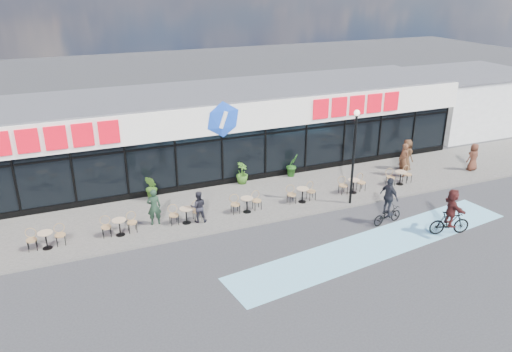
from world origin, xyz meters
The scene contains 23 objects.
ground centered at (0.00, 0.00, 0.00)m, with size 120.00×120.00×0.00m, color #28282B.
sidewalk centered at (0.00, 4.50, 0.05)m, with size 44.00×5.00×0.10m, color #605C55.
bike_lane centered at (4.00, -1.50, 0.01)m, with size 14.00×2.20×0.01m, color #6AACC9.
building centered at (0.00, 9.93, 2.34)m, with size 30.60×6.57×4.75m.
neighbour_building centered at (20.50, 11.00, 2.06)m, with size 9.20×7.20×4.11m.
lamp_post centered at (5.05, 2.30, 2.95)m, with size 0.28×0.28×4.74m.
bistro_set_1 centered at (-8.95, 3.41, 0.56)m, with size 1.54×0.62×0.90m.
bistro_set_2 centered at (-5.98, 3.41, 0.56)m, with size 1.54×0.62×0.90m.
bistro_set_3 centered at (-3.02, 3.41, 0.56)m, with size 1.54×0.62×0.90m.
bistro_set_4 centered at (-0.05, 3.41, 0.56)m, with size 1.54×0.62×0.90m.
bistro_set_5 centered at (2.91, 3.41, 0.56)m, with size 1.54×0.62×0.90m.
bistro_set_6 centered at (5.88, 3.41, 0.56)m, with size 1.54×0.62×0.90m.
bistro_set_7 centered at (8.84, 3.41, 0.56)m, with size 1.54×0.62×0.90m.
potted_plant_left centered at (-3.92, 6.48, 0.75)m, with size 0.72×0.58×1.30m, color #325819.
potted_plant_mid centered at (1.02, 6.74, 0.69)m, with size 0.66×0.66×1.18m, color #2D5718.
potted_plant_right centered at (4.01, 6.68, 0.74)m, with size 0.70×0.57×1.28m, color #1E4F16.
patron_left centered at (-4.36, 3.77, 0.96)m, with size 0.63×0.41×1.72m, color black.
patron_right centered at (-2.46, 3.24, 0.85)m, with size 0.73×0.57×1.50m, color black.
pedestrian_a centered at (9.76, 4.32, 1.04)m, with size 0.68×0.45×1.88m, color #502E1C.
pedestrian_b centered at (10.56, 5.05, 1.01)m, with size 0.89×0.58×1.82m, color #3D2616.
pedestrian_c centered at (14.03, 3.46, 0.91)m, with size 0.79×0.51×1.61m, color #4B271A.
cyclist_a centered at (7.42, -1.93, 0.97)m, with size 1.90×1.64×2.14m.
cyclist_b centered at (5.52, -0.06, 0.91)m, with size 1.67×1.11×2.25m.
Camera 1 is at (-7.89, -16.67, 10.60)m, focal length 35.00 mm.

